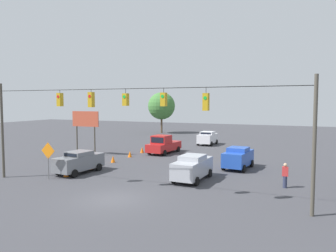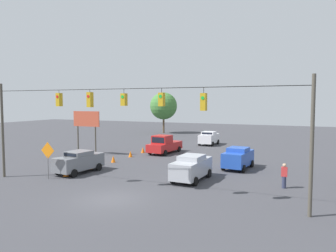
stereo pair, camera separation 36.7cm
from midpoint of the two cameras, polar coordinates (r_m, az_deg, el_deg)
The scene contains 16 objects.
ground_plane at distance 20.69m, azimuth -9.38°, elevation -12.47°, with size 140.00×140.00×0.00m, color #3D3D42.
overhead_signal_span at distance 21.22m, azimuth -7.17°, elevation 1.31°, with size 22.41×0.38×7.34m.
sedan_blue_oncoming_far at distance 29.78m, azimuth 12.45°, elevation -5.41°, with size 2.32×4.16×1.91m.
sedan_silver_crossing_near at distance 25.02m, azimuth 4.55°, elevation -7.15°, with size 2.11×4.62×1.91m.
sedan_grey_parked_shoulder at distance 28.47m, azimuth -14.90°, elevation -5.98°, with size 2.34×4.55×1.82m.
pickup_truck_red_withflow_far at distance 37.79m, azimuth -0.40°, elevation -3.30°, with size 2.55×5.30×2.12m.
sedan_white_withflow_deep at distance 45.56m, azimuth 7.36°, elevation -2.07°, with size 2.14×3.93×1.84m.
traffic_cone_nearest at distance 27.50m, azimuth -17.01°, elevation -7.69°, with size 0.42×0.42×0.67m, color orange.
traffic_cone_second at distance 29.89m, azimuth -13.09°, elevation -6.67°, with size 0.42×0.42×0.67m, color orange.
traffic_cone_third at distance 32.66m, azimuth -9.19°, elevation -5.69°, with size 0.42×0.42×0.67m, color orange.
traffic_cone_fourth at distance 35.50m, azimuth -6.26°, elevation -4.86°, with size 0.42×0.42×0.67m, color orange.
traffic_cone_fifth at distance 38.31m, azimuth -4.12°, elevation -4.18°, with size 0.42×0.42×0.67m, color orange.
roadside_billboard at distance 37.78m, azimuth -13.76°, elevation 0.53°, with size 3.46×0.16×4.88m.
work_zone_sign at distance 26.76m, azimuth -19.84°, elevation -4.49°, with size 1.27×0.06×2.84m.
pedestrian at distance 24.13m, azimuth 20.00°, elevation -8.14°, with size 0.40×0.28×1.72m.
tree_horizon_left at distance 61.96m, azimuth -0.61°, elevation 3.50°, with size 5.13×5.13×7.73m.
Camera 2 is at (-11.11, 16.46, 5.92)m, focal length 35.00 mm.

